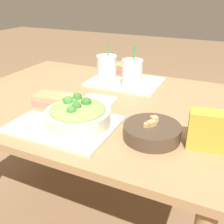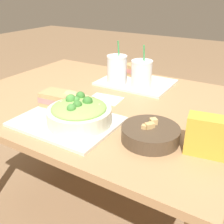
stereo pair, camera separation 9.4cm
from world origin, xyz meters
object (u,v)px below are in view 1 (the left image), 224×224
object	(u,v)px
drink_cup_dark	(107,71)
napkin_folded	(99,99)
baguette_near	(76,103)
drink_cup_red	(132,75)
salad_bowl	(78,114)
soup_bowl	(152,131)
sandwich_near	(52,102)
sandwich_far	(125,70)
chip_bag	(209,131)

from	to	relation	value
drink_cup_dark	napkin_folded	size ratio (longest dim) A/B	1.41
baguette_near	drink_cup_red	xyz separation A→B (m)	(0.11, 0.37, 0.03)
salad_bowl	drink_cup_dark	xyz separation A→B (m)	(-0.10, 0.46, 0.03)
soup_bowl	baguette_near	bearing A→B (deg)	170.86
sandwich_near	soup_bowl	bearing A→B (deg)	-10.18
drink_cup_dark	napkin_folded	xyz separation A→B (m)	(0.05, -0.19, -0.08)
sandwich_far	chip_bag	bearing A→B (deg)	-25.74
sandwich_near	napkin_folded	xyz separation A→B (m)	(0.12, 0.19, -0.04)
sandwich_far	chip_bag	world-z (taller)	chip_bag
sandwich_near	baguette_near	size ratio (longest dim) A/B	1.07
baguette_near	drink_cup_dark	size ratio (longest dim) A/B	0.61
drink_cup_dark	drink_cup_red	xyz separation A→B (m)	(0.14, -0.00, -0.00)
sandwich_far	drink_cup_red	world-z (taller)	drink_cup_red
baguette_near	chip_bag	xyz separation A→B (m)	(0.53, -0.04, 0.02)
sandwich_far	sandwich_near	bearing A→B (deg)	-78.79
soup_bowl	drink_cup_red	size ratio (longest dim) A/B	0.91
baguette_near	drink_cup_dark	xyz separation A→B (m)	(-0.03, 0.37, 0.03)
sandwich_far	napkin_folded	world-z (taller)	sandwich_far
baguette_near	sandwich_near	bearing A→B (deg)	106.02
salad_bowl	drink_cup_dark	world-z (taller)	drink_cup_dark
drink_cup_dark	napkin_folded	bearing A→B (deg)	-75.79
soup_bowl	napkin_folded	size ratio (longest dim) A/B	1.25
salad_bowl	sandwich_near	xyz separation A→B (m)	(-0.18, 0.08, -0.01)
soup_bowl	drink_cup_red	xyz separation A→B (m)	(-0.24, 0.42, 0.05)
baguette_near	salad_bowl	bearing A→B (deg)	-137.67
salad_bowl	baguette_near	distance (m)	0.12
sandwich_near	sandwich_far	size ratio (longest dim) A/B	0.84
baguette_near	chip_bag	size ratio (longest dim) A/B	0.98
chip_bag	napkin_folded	size ratio (longest dim) A/B	0.88
napkin_folded	salad_bowl	bearing A→B (deg)	-78.54
drink_cup_dark	sandwich_near	bearing A→B (deg)	-100.71
soup_bowl	drink_cup_dark	xyz separation A→B (m)	(-0.38, 0.42, 0.06)
salad_bowl	napkin_folded	distance (m)	0.28
sandwich_near	chip_bag	bearing A→B (deg)	-7.17
soup_bowl	chip_bag	bearing A→B (deg)	5.77
soup_bowl	baguette_near	distance (m)	0.35
salad_bowl	soup_bowl	xyz separation A→B (m)	(0.27, 0.04, -0.03)
napkin_folded	sandwich_far	bearing A→B (deg)	92.58
drink_cup_red	napkin_folded	world-z (taller)	drink_cup_red
baguette_near	drink_cup_red	distance (m)	0.38
salad_bowl	drink_cup_red	bearing A→B (deg)	85.14
sandwich_near	baguette_near	xyz separation A→B (m)	(0.11, 0.02, 0.00)
baguette_near	sandwich_far	xyz separation A→B (m)	(-0.00, 0.54, -0.00)
drink_cup_dark	sandwich_far	bearing A→B (deg)	79.69
soup_bowl	salad_bowl	bearing A→B (deg)	-171.96
sandwich_far	soup_bowl	bearing A→B (deg)	-38.10
salad_bowl	napkin_folded	world-z (taller)	salad_bowl
chip_bag	sandwich_far	bearing A→B (deg)	123.22
sandwich_far	drink_cup_dark	distance (m)	0.18
baguette_near	napkin_folded	xyz separation A→B (m)	(0.02, 0.17, -0.05)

